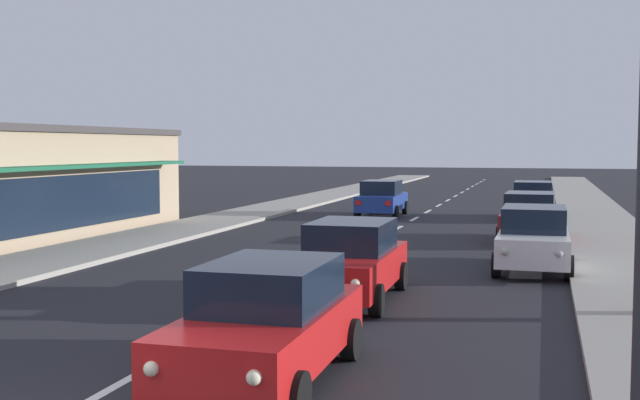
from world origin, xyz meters
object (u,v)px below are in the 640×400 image
Objects in this scene: sedan_parked_nearest_kerb at (533,200)px; sedan_oncoming_far at (382,198)px; sedan_parked_far_kerb at (534,238)px; sedan_parked_mid_kerb at (529,217)px; sedan_lead_at_stop_bar at (268,321)px; sedan_third_in_queue at (350,260)px.

sedan_oncoming_far is at bearing -173.57° from sedan_parked_nearest_kerb.
sedan_parked_far_kerb is at bearing -89.02° from sedan_parked_nearest_kerb.
sedan_parked_nearest_kerb is 14.87m from sedan_parked_far_kerb.
sedan_parked_mid_kerb is at bearing -89.81° from sedan_parked_nearest_kerb.
sedan_oncoming_far is at bearing 116.35° from sedan_parked_far_kerb.
sedan_parked_far_kerb is (3.40, 11.02, 0.00)m from sedan_lead_at_stop_bar.
sedan_oncoming_far is 6.78m from sedan_parked_nearest_kerb.
sedan_lead_at_stop_bar is at bearing -100.38° from sedan_parked_mid_kerb.
sedan_third_in_queue is at bearing -99.76° from sedan_parked_nearest_kerb.
sedan_lead_at_stop_bar is at bearing -107.17° from sedan_parked_far_kerb.
sedan_oncoming_far is at bearing 98.12° from sedan_lead_at_stop_bar.
sedan_third_in_queue is at bearing -80.28° from sedan_oncoming_far.
sedan_lead_at_stop_bar and sedan_parked_far_kerb have the same top height.
sedan_lead_at_stop_bar is 17.64m from sedan_parked_mid_kerb.
sedan_third_in_queue is 19.52m from sedan_oncoming_far.
sedan_lead_at_stop_bar and sedan_parked_mid_kerb have the same top height.
sedan_lead_at_stop_bar is 26.08m from sedan_parked_nearest_kerb.
sedan_oncoming_far is 15.75m from sedan_parked_far_kerb.
sedan_parked_far_kerb is at bearing 54.22° from sedan_third_in_queue.
sedan_oncoming_far is 1.00× the size of sedan_parked_mid_kerb.
sedan_parked_nearest_kerb is 0.99× the size of sedan_parked_mid_kerb.
sedan_parked_nearest_kerb is (3.15, 25.89, 0.00)m from sedan_lead_at_stop_bar.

